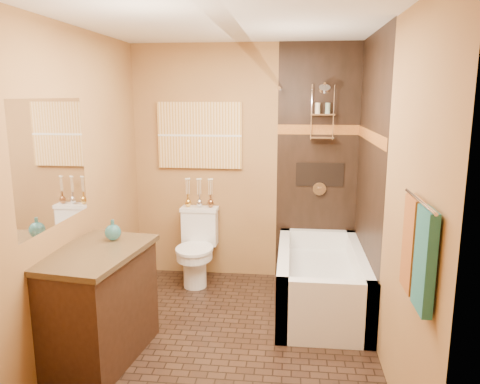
# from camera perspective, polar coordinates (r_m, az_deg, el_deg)

# --- Properties ---
(floor) EXTENTS (3.00, 3.00, 0.00)m
(floor) POSITION_cam_1_polar(r_m,az_deg,el_deg) (3.99, -1.79, -17.87)
(floor) COLOR black
(floor) RESTS_ON ground
(wall_left) EXTENTS (0.02, 3.00, 2.50)m
(wall_left) POSITION_cam_1_polar(r_m,az_deg,el_deg) (3.90, -19.65, 0.38)
(wall_left) COLOR #A4773F
(wall_left) RESTS_ON floor
(wall_right) EXTENTS (0.02, 3.00, 2.50)m
(wall_right) POSITION_cam_1_polar(r_m,az_deg,el_deg) (3.58, 17.47, -0.45)
(wall_right) COLOR #A4773F
(wall_right) RESTS_ON floor
(wall_back) EXTENTS (2.40, 0.02, 2.50)m
(wall_back) POSITION_cam_1_polar(r_m,az_deg,el_deg) (5.01, 0.54, 3.47)
(wall_back) COLOR #A4773F
(wall_back) RESTS_ON floor
(wall_front) EXTENTS (2.40, 0.02, 2.50)m
(wall_front) POSITION_cam_1_polar(r_m,az_deg,el_deg) (2.12, -7.78, -8.27)
(wall_front) COLOR #A4773F
(wall_front) RESTS_ON floor
(ceiling) EXTENTS (3.00, 3.00, 0.00)m
(ceiling) POSITION_cam_1_polar(r_m,az_deg,el_deg) (3.51, -2.07, 20.39)
(ceiling) COLOR silver
(ceiling) RESTS_ON wall_back
(alcove_tile_back) EXTENTS (0.85, 0.01, 2.50)m
(alcove_tile_back) POSITION_cam_1_polar(r_m,az_deg,el_deg) (4.98, 9.44, 3.26)
(alcove_tile_back) COLOR black
(alcove_tile_back) RESTS_ON wall_back
(alcove_tile_right) EXTENTS (0.01, 1.50, 2.50)m
(alcove_tile_right) POSITION_cam_1_polar(r_m,az_deg,el_deg) (4.30, 15.45, 1.66)
(alcove_tile_right) COLOR black
(alcove_tile_right) RESTS_ON wall_right
(mosaic_band_back) EXTENTS (0.85, 0.01, 0.10)m
(mosaic_band_back) POSITION_cam_1_polar(r_m,az_deg,el_deg) (4.93, 9.60, 7.50)
(mosaic_band_back) COLOR brown
(mosaic_band_back) RESTS_ON alcove_tile_back
(mosaic_band_right) EXTENTS (0.01, 1.50, 0.10)m
(mosaic_band_right) POSITION_cam_1_polar(r_m,az_deg,el_deg) (4.25, 15.59, 6.57)
(mosaic_band_right) COLOR brown
(mosaic_band_right) RESTS_ON alcove_tile_right
(alcove_niche) EXTENTS (0.50, 0.01, 0.25)m
(alcove_niche) POSITION_cam_1_polar(r_m,az_deg,el_deg) (4.99, 9.70, 2.11)
(alcove_niche) COLOR black
(alcove_niche) RESTS_ON alcove_tile_back
(shower_fixtures) EXTENTS (0.24, 0.33, 1.16)m
(shower_fixtures) POSITION_cam_1_polar(r_m,az_deg,el_deg) (4.83, 9.98, 7.94)
(shower_fixtures) COLOR silver
(shower_fixtures) RESTS_ON floor
(curtain_rod) EXTENTS (0.03, 1.55, 0.03)m
(curtain_rod) POSITION_cam_1_polar(r_m,az_deg,el_deg) (4.18, 5.08, 12.36)
(curtain_rod) COLOR silver
(curtain_rod) RESTS_ON wall_back
(towel_bar) EXTENTS (0.02, 0.55, 0.02)m
(towel_bar) POSITION_cam_1_polar(r_m,az_deg,el_deg) (2.52, 21.09, -1.01)
(towel_bar) COLOR silver
(towel_bar) RESTS_ON wall_right
(towel_teal) EXTENTS (0.05, 0.22, 0.52)m
(towel_teal) POSITION_cam_1_polar(r_m,az_deg,el_deg) (2.48, 21.60, -7.78)
(towel_teal) COLOR #1B5C52
(towel_teal) RESTS_ON towel_bar
(towel_rust) EXTENTS (0.05, 0.22, 0.52)m
(towel_rust) POSITION_cam_1_polar(r_m,az_deg,el_deg) (2.72, 20.19, -5.97)
(towel_rust) COLOR #97541B
(towel_rust) RESTS_ON towel_bar
(sunset_painting) EXTENTS (0.90, 0.04, 0.70)m
(sunset_painting) POSITION_cam_1_polar(r_m,az_deg,el_deg) (5.02, -4.93, 6.89)
(sunset_painting) COLOR #C3842E
(sunset_painting) RESTS_ON wall_back
(vanity_mirror) EXTENTS (0.01, 1.00, 0.90)m
(vanity_mirror) POSITION_cam_1_polar(r_m,az_deg,el_deg) (3.58, -21.89, 3.32)
(vanity_mirror) COLOR white
(vanity_mirror) RESTS_ON wall_left
(bathtub) EXTENTS (0.80, 1.50, 0.55)m
(bathtub) POSITION_cam_1_polar(r_m,az_deg,el_deg) (4.55, 9.80, -11.09)
(bathtub) COLOR white
(bathtub) RESTS_ON floor
(toilet) EXTENTS (0.40, 0.59, 0.78)m
(toilet) POSITION_cam_1_polar(r_m,az_deg,el_deg) (5.00, -5.28, -6.65)
(toilet) COLOR white
(toilet) RESTS_ON floor
(vanity) EXTENTS (0.72, 1.04, 0.86)m
(vanity) POSITION_cam_1_polar(r_m,az_deg,el_deg) (3.76, -16.99, -12.98)
(vanity) COLOR black
(vanity) RESTS_ON floor
(teal_bottle) EXTENTS (0.13, 0.13, 0.20)m
(teal_bottle) POSITION_cam_1_polar(r_m,az_deg,el_deg) (3.79, -15.25, -4.50)
(teal_bottle) COLOR #277076
(teal_bottle) RESTS_ON vanity
(bud_vases) EXTENTS (0.31, 0.07, 0.31)m
(bud_vases) POSITION_cam_1_polar(r_m,az_deg,el_deg) (5.03, -5.00, -0.00)
(bud_vases) COLOR gold
(bud_vases) RESTS_ON toilet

